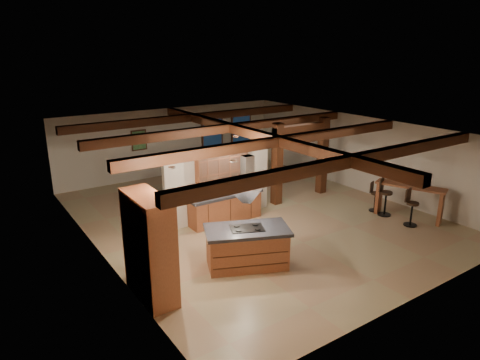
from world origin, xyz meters
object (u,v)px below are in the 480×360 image
Objects in this scene: kitchen_island at (247,247)px; dining_table at (195,185)px; sofa at (240,162)px; bar_counter at (410,196)px.

kitchen_island reaches higher than dining_table.
sofa is (3.38, 1.93, -0.02)m from dining_table.
dining_table is (1.60, 5.69, -0.18)m from kitchen_island.
bar_counter is (1.22, -7.97, 0.43)m from sofa.
dining_table is 0.87× the size of sofa.
kitchen_island is 6.21m from bar_counter.
dining_table is 3.89m from sofa.
bar_counter is (4.60, -6.04, 0.42)m from dining_table.
kitchen_island is 9.11m from sofa.
bar_counter is at bearing -36.66° from dining_table.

